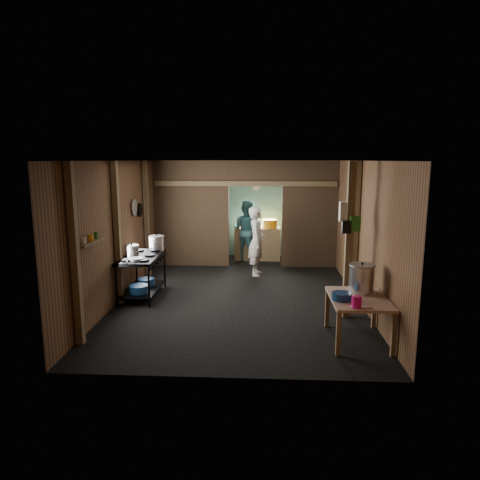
# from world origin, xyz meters

# --- Properties ---
(floor) EXTENTS (4.50, 7.00, 0.00)m
(floor) POSITION_xyz_m (0.00, 0.00, 0.00)
(floor) COLOR black
(floor) RESTS_ON ground
(ceiling) EXTENTS (4.50, 7.00, 0.00)m
(ceiling) POSITION_xyz_m (0.00, 0.00, 2.60)
(ceiling) COLOR #4B4540
(ceiling) RESTS_ON ground
(wall_back) EXTENTS (4.50, 0.00, 2.60)m
(wall_back) POSITION_xyz_m (0.00, 3.50, 1.30)
(wall_back) COLOR brown
(wall_back) RESTS_ON ground
(wall_front) EXTENTS (4.50, 0.00, 2.60)m
(wall_front) POSITION_xyz_m (0.00, -3.50, 1.30)
(wall_front) COLOR brown
(wall_front) RESTS_ON ground
(wall_left) EXTENTS (0.00, 7.00, 2.60)m
(wall_left) POSITION_xyz_m (-2.25, 0.00, 1.30)
(wall_left) COLOR brown
(wall_left) RESTS_ON ground
(wall_right) EXTENTS (0.00, 7.00, 2.60)m
(wall_right) POSITION_xyz_m (2.25, 0.00, 1.30)
(wall_right) COLOR brown
(wall_right) RESTS_ON ground
(partition_left) EXTENTS (1.85, 0.10, 2.60)m
(partition_left) POSITION_xyz_m (-1.32, 2.20, 1.30)
(partition_left) COLOR #4A351D
(partition_left) RESTS_ON floor
(partition_right) EXTENTS (1.35, 0.10, 2.60)m
(partition_right) POSITION_xyz_m (1.57, 2.20, 1.30)
(partition_right) COLOR #4A351D
(partition_right) RESTS_ON floor
(partition_header) EXTENTS (1.30, 0.10, 0.60)m
(partition_header) POSITION_xyz_m (0.25, 2.20, 2.30)
(partition_header) COLOR #4A351D
(partition_header) RESTS_ON wall_back
(turquoise_panel) EXTENTS (4.40, 0.06, 2.50)m
(turquoise_panel) POSITION_xyz_m (0.00, 3.44, 1.25)
(turquoise_panel) COLOR #6CB1A6
(turquoise_panel) RESTS_ON wall_back
(back_counter) EXTENTS (1.20, 0.50, 0.85)m
(back_counter) POSITION_xyz_m (0.30, 2.95, 0.42)
(back_counter) COLOR olive
(back_counter) RESTS_ON floor
(wall_clock) EXTENTS (0.20, 0.03, 0.20)m
(wall_clock) POSITION_xyz_m (0.25, 3.40, 1.90)
(wall_clock) COLOR silver
(wall_clock) RESTS_ON wall_back
(post_left_a) EXTENTS (0.10, 0.12, 2.60)m
(post_left_a) POSITION_xyz_m (-2.18, -2.60, 1.30)
(post_left_a) COLOR olive
(post_left_a) RESTS_ON floor
(post_left_b) EXTENTS (0.10, 0.12, 2.60)m
(post_left_b) POSITION_xyz_m (-2.18, -0.80, 1.30)
(post_left_b) COLOR olive
(post_left_b) RESTS_ON floor
(post_left_c) EXTENTS (0.10, 0.12, 2.60)m
(post_left_c) POSITION_xyz_m (-2.18, 1.20, 1.30)
(post_left_c) COLOR olive
(post_left_c) RESTS_ON floor
(post_right) EXTENTS (0.10, 0.12, 2.60)m
(post_right) POSITION_xyz_m (2.18, -0.20, 1.30)
(post_right) COLOR olive
(post_right) RESTS_ON floor
(post_free) EXTENTS (0.12, 0.12, 2.60)m
(post_free) POSITION_xyz_m (1.85, -1.30, 1.30)
(post_free) COLOR olive
(post_free) RESTS_ON floor
(cross_beam) EXTENTS (4.40, 0.12, 0.12)m
(cross_beam) POSITION_xyz_m (0.00, 2.15, 2.05)
(cross_beam) COLOR olive
(cross_beam) RESTS_ON wall_left
(pan_lid_big) EXTENTS (0.03, 0.34, 0.34)m
(pan_lid_big) POSITION_xyz_m (-2.21, 0.40, 1.65)
(pan_lid_big) COLOR gray
(pan_lid_big) RESTS_ON wall_left
(pan_lid_small) EXTENTS (0.03, 0.30, 0.30)m
(pan_lid_small) POSITION_xyz_m (-2.21, 0.80, 1.55)
(pan_lid_small) COLOR black
(pan_lid_small) RESTS_ON wall_left
(wall_shelf) EXTENTS (0.14, 0.80, 0.03)m
(wall_shelf) POSITION_xyz_m (-2.15, -2.10, 1.40)
(wall_shelf) COLOR olive
(wall_shelf) RESTS_ON wall_left
(jar_white) EXTENTS (0.07, 0.07, 0.10)m
(jar_white) POSITION_xyz_m (-2.15, -2.35, 1.47)
(jar_white) COLOR silver
(jar_white) RESTS_ON wall_shelf
(jar_yellow) EXTENTS (0.08, 0.08, 0.10)m
(jar_yellow) POSITION_xyz_m (-2.15, -2.10, 1.47)
(jar_yellow) COLOR orange
(jar_yellow) RESTS_ON wall_shelf
(jar_green) EXTENTS (0.06, 0.06, 0.10)m
(jar_green) POSITION_xyz_m (-2.15, -1.88, 1.47)
(jar_green) COLOR #287520
(jar_green) RESTS_ON wall_shelf
(bag_white) EXTENTS (0.22, 0.15, 0.32)m
(bag_white) POSITION_xyz_m (1.80, -1.22, 1.78)
(bag_white) COLOR silver
(bag_white) RESTS_ON post_free
(bag_green) EXTENTS (0.16, 0.12, 0.24)m
(bag_green) POSITION_xyz_m (1.92, -1.36, 1.60)
(bag_green) COLOR #287520
(bag_green) RESTS_ON post_free
(bag_black) EXTENTS (0.14, 0.10, 0.20)m
(bag_black) POSITION_xyz_m (1.78, -1.38, 1.55)
(bag_black) COLOR black
(bag_black) RESTS_ON post_free
(gas_range) EXTENTS (0.71, 1.37, 0.81)m
(gas_range) POSITION_xyz_m (-1.88, -0.39, 0.41)
(gas_range) COLOR black
(gas_range) RESTS_ON floor
(prep_table) EXTENTS (0.81, 1.12, 0.66)m
(prep_table) POSITION_xyz_m (1.83, -2.29, 0.33)
(prep_table) COLOR tan
(prep_table) RESTS_ON floor
(stove_pot_large) EXTENTS (0.40, 0.40, 0.32)m
(stove_pot_large) POSITION_xyz_m (-1.71, 0.15, 0.95)
(stove_pot_large) COLOR silver
(stove_pot_large) RESTS_ON gas_range
(stove_pot_med) EXTENTS (0.29, 0.29, 0.23)m
(stove_pot_med) POSITION_xyz_m (-2.05, -0.42, 0.91)
(stove_pot_med) COLOR silver
(stove_pot_med) RESTS_ON gas_range
(frying_pan) EXTENTS (0.43, 0.55, 0.07)m
(frying_pan) POSITION_xyz_m (-1.88, -0.77, 0.83)
(frying_pan) COLOR gray
(frying_pan) RESTS_ON gas_range
(blue_tub_front) EXTENTS (0.35, 0.35, 0.15)m
(blue_tub_front) POSITION_xyz_m (-1.88, -0.65, 0.23)
(blue_tub_front) COLOR navy
(blue_tub_front) RESTS_ON gas_range
(blue_tub_back) EXTENTS (0.33, 0.33, 0.13)m
(blue_tub_back) POSITION_xyz_m (-1.88, -0.14, 0.22)
(blue_tub_back) COLOR navy
(blue_tub_back) RESTS_ON gas_range
(stock_pot) EXTENTS (0.45, 0.45, 0.45)m
(stock_pot) POSITION_xyz_m (1.91, -2.04, 0.87)
(stock_pot) COLOR silver
(stock_pot) RESTS_ON prep_table
(wash_basin) EXTENTS (0.37, 0.37, 0.11)m
(wash_basin) POSITION_xyz_m (1.56, -2.41, 0.71)
(wash_basin) COLOR navy
(wash_basin) RESTS_ON prep_table
(pink_bucket) EXTENTS (0.15, 0.15, 0.16)m
(pink_bucket) POSITION_xyz_m (1.70, -2.73, 0.74)
(pink_bucket) COLOR #CA0F6B
(pink_bucket) RESTS_ON prep_table
(knife) EXTENTS (0.30, 0.05, 0.01)m
(knife) POSITION_xyz_m (1.76, -2.75, 0.67)
(knife) COLOR silver
(knife) RESTS_ON prep_table
(yellow_tub) EXTENTS (0.39, 0.39, 0.22)m
(yellow_tub) POSITION_xyz_m (0.62, 2.95, 0.96)
(yellow_tub) COLOR orange
(yellow_tub) RESTS_ON back_counter
(cook) EXTENTS (0.40, 0.59, 1.58)m
(cook) POSITION_xyz_m (0.30, 1.34, 0.79)
(cook) COLOR silver
(cook) RESTS_ON floor
(worker_back) EXTENTS (0.95, 0.86, 1.58)m
(worker_back) POSITION_xyz_m (0.01, 2.83, 0.79)
(worker_back) COLOR #34666B
(worker_back) RESTS_ON floor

